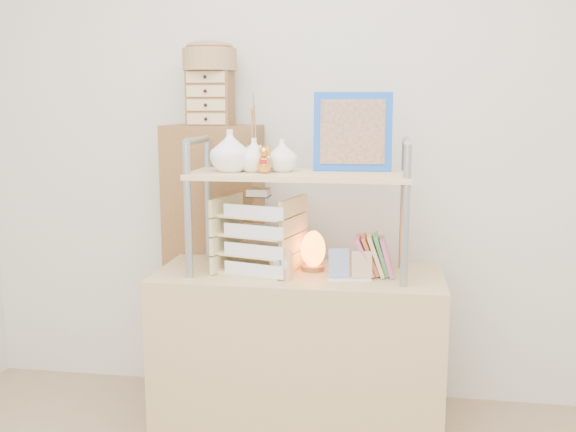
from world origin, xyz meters
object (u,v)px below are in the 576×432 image
salt_lamp (313,250)px  letter_tray (259,238)px  cabinet (215,264)px  desk (299,357)px

salt_lamp → letter_tray: bearing=-169.4°
cabinet → salt_lamp: bearing=-29.3°
cabinet → letter_tray: cabinet is taller
desk → cabinet: 0.67m
desk → letter_tray: letter_tray is taller
desk → salt_lamp: salt_lamp is taller
desk → salt_lamp: (0.05, 0.04, 0.46)m
desk → cabinet: bearing=141.5°
cabinet → salt_lamp: size_ratio=7.86×
desk → cabinet: (-0.47, 0.37, 0.30)m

